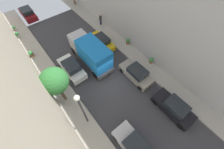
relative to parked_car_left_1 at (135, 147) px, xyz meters
name	(u,v)px	position (x,y,z in m)	size (l,w,h in m)	color
ground	(109,80)	(2.70, 7.05, -0.72)	(32.00, 32.00, 0.00)	#38383D
sidewalk_left	(71,104)	(-2.30, 7.05, -0.64)	(2.00, 44.00, 0.15)	#A8A399
sidewalk_right	(139,59)	(7.70, 7.05, -0.64)	(2.00, 44.00, 0.15)	#A8A399
parked_car_left_1	(135,147)	(0.00, 0.00, 0.00)	(1.78, 4.20, 1.57)	silver
parked_car_left_2	(72,68)	(0.00, 10.74, 0.00)	(1.78, 4.20, 1.57)	white
parked_car_left_3	(28,13)	(0.00, 25.19, 0.00)	(1.78, 4.20, 1.57)	maroon
parked_car_right_0	(174,108)	(5.40, 0.09, 0.00)	(1.78, 4.20, 1.57)	black
parked_car_right_1	(136,74)	(5.40, 5.36, 0.00)	(1.78, 4.20, 1.57)	gray
parked_car_right_2	(101,42)	(5.40, 12.17, 0.00)	(1.78, 4.20, 1.57)	gold
delivery_truck	(91,52)	(2.70, 10.52, 1.07)	(2.26, 6.60, 3.38)	#4C4C51
pedestrian	(100,19)	(8.09, 16.00, 0.35)	(0.40, 0.36, 1.72)	#2D334C
street_tree_0	(54,81)	(-2.46, 7.97, 3.00)	(2.48, 2.48, 4.83)	brown
potted_plant_0	(17,35)	(-3.09, 21.03, -0.08)	(0.51, 0.51, 0.89)	#B2A899
potted_plant_1	(151,60)	(8.36, 5.68, -0.13)	(0.54, 0.54, 0.81)	brown
potted_plant_2	(14,28)	(-2.99, 23.10, -0.18)	(0.43, 0.43, 0.71)	#B2A899
potted_plant_3	(31,54)	(-2.92, 16.21, -0.13)	(0.56, 0.56, 0.85)	brown
potted_plant_4	(128,41)	(8.44, 10.10, -0.14)	(0.51, 0.51, 0.82)	brown
lamp_post	(81,107)	(-1.90, 4.55, 2.98)	(0.44, 0.44, 5.37)	#333338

